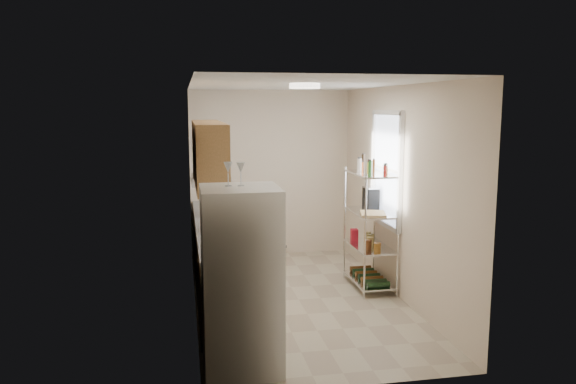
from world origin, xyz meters
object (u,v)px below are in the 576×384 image
refrigerator (241,279)px  cutting_board (373,214)px  frying_pan_large (218,215)px  espresso_machine (371,197)px  rice_cooker (222,220)px

refrigerator → cutting_board: refrigerator is taller
refrigerator → frying_pan_large: refrigerator is taller
cutting_board → espresso_machine: 0.53m
refrigerator → rice_cooker: (-0.04, 1.78, 0.18)m
frying_pan_large → cutting_board: size_ratio=0.66×
cutting_board → espresso_machine: espresso_machine is taller
rice_cooker → frying_pan_large: bearing=90.2°
refrigerator → rice_cooker: refrigerator is taller
refrigerator → rice_cooker: bearing=91.3°
refrigerator → espresso_machine: (1.97, 2.25, 0.32)m
refrigerator → cutting_board: size_ratio=4.22×
frying_pan_large → espresso_machine: espresso_machine is taller
cutting_board → espresso_machine: (0.14, 0.50, 0.13)m
espresso_machine → frying_pan_large: bearing=169.4°
rice_cooker → espresso_machine: bearing=13.2°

